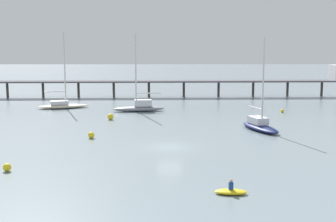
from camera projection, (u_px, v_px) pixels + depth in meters
ground_plane at (170, 147)px, 47.68m from camera, size 400.00×400.00×0.00m
pier at (230, 79)px, 92.82m from camera, size 81.63×5.66×6.59m
sailboat_gray at (140, 106)px, 73.02m from camera, size 8.61×3.19×12.57m
sailboat_navy at (260, 124)px, 57.09m from camera, size 4.61×8.26×11.67m
sailboat_cream at (63, 104)px, 76.46m from camera, size 8.82×5.00×12.94m
dinghy_yellow at (231, 191)px, 32.68m from camera, size 2.47×1.31×1.14m
mooring_buoy_mid at (7, 167)px, 38.53m from camera, size 0.71×0.71×0.71m
mooring_buoy_outer at (91, 135)px, 52.05m from camera, size 0.76×0.76×0.76m
mooring_buoy_inner at (282, 111)px, 71.73m from camera, size 0.56×0.56×0.56m
mooring_buoy_far at (110, 117)px, 64.97m from camera, size 0.88×0.88×0.88m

